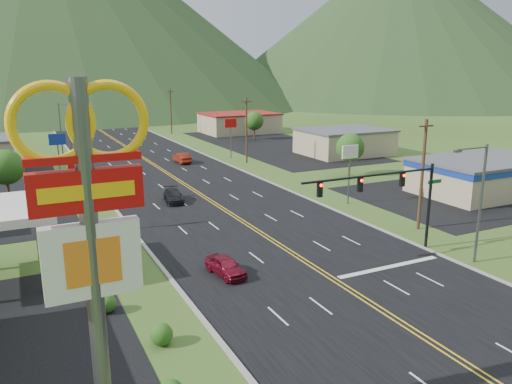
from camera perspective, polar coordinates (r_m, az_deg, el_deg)
name	(u,v)px	position (r m, az deg, el deg)	size (l,w,h in m)	color
ground	(475,371)	(27.80, 23.76, -18.19)	(500.00, 500.00, 0.00)	#3B4E1B
road	(475,371)	(27.80, 23.76, -18.19)	(20.00, 460.00, 0.04)	black
pylon_sign	(89,223)	(17.35, -18.52, -3.36)	(4.32, 0.60, 14.00)	#59595E
traffic_signal	(391,189)	(39.24, 15.21, 0.28)	(13.10, 0.43, 7.00)	black
streetlight_east	(478,196)	(39.90, 24.07, -0.45)	(3.28, 0.25, 9.00)	#59595E
streetlight_west	(63,128)	(85.31, -21.23, 6.86)	(3.28, 0.25, 9.00)	#59595E
building_east_near	(483,174)	(64.05, 24.52, 1.86)	(15.40, 10.40, 4.10)	tan
building_east_mid	(344,142)	(87.04, 10.07, 5.70)	(14.40, 11.40, 4.30)	tan
building_east_far	(239,123)	(115.21, -1.94, 7.91)	(16.40, 12.40, 4.50)	tan
pole_sign_west_a	(81,178)	(45.72, -19.34, 1.51)	(2.00, 0.18, 6.40)	#59595E
pole_sign_west_b	(58,145)	(67.33, -21.73, 5.07)	(2.00, 0.18, 6.40)	#59595E
pole_sign_east_a	(350,158)	(53.98, 10.68, 3.85)	(2.00, 0.18, 6.40)	#59595E
pole_sign_east_b	(231,127)	(81.60, -2.91, 7.41)	(2.00, 0.18, 6.40)	#59595E
tree_west_a	(5,167)	(60.42, -26.71, 2.54)	(3.84, 3.84, 5.82)	#382314
tree_east_a	(350,148)	(68.98, 10.72, 5.02)	(3.84, 3.84, 5.82)	#382314
tree_east_b	(254,121)	(103.39, -0.21, 8.14)	(3.84, 3.84, 5.82)	#382314
utility_pole_a	(422,174)	(46.85, 18.47, 1.96)	(1.60, 0.28, 10.00)	#382314
utility_pole_b	(247,130)	(77.27, -1.09, 7.11)	(1.60, 0.28, 10.00)	#382314
utility_pole_c	(171,111)	(114.59, -9.71, 9.13)	(1.60, 0.28, 10.00)	#382314
utility_pole_d	(131,101)	(153.27, -14.07, 10.07)	(1.60, 0.28, 10.00)	#382314
mountain_ne	(397,23)	(254.22, 15.79, 18.07)	(180.00, 180.00, 70.00)	#1A3317
car_red_near	(226,267)	(35.66, -3.50, -8.50)	(1.57, 3.91, 1.33)	maroon
car_dark_mid	(173,196)	(55.45, -9.41, -0.47)	(1.86, 4.58, 1.33)	black
car_red_far	(182,158)	(78.57, -8.45, 3.87)	(1.64, 4.70, 1.55)	maroon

